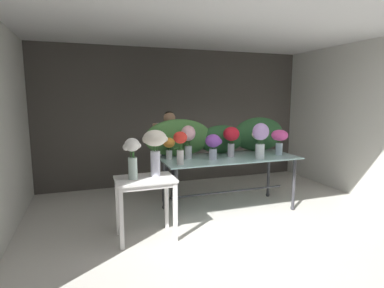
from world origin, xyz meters
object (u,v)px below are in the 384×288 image
object	(u,v)px
vase_sunset_stock	(169,146)
vase_cream_lisianthus_tall	(155,145)
florist	(170,147)
vase_ivory_tulips	(258,138)
vase_blush_lilies	(188,138)
vase_violet_dahlias	(213,144)
vase_fuchsia_anemones	(279,138)
vase_white_roses_tall	(132,156)
side_table_white	(145,187)
display_table_glass	(229,165)
vase_crimson_snapdragons	(231,137)
vase_scarlet_peonies	(180,144)
vase_lilac_roses	(261,137)

from	to	relation	value
vase_sunset_stock	vase_cream_lisianthus_tall	size ratio (longest dim) A/B	0.55
florist	vase_ivory_tulips	distance (m)	1.49
vase_blush_lilies	vase_violet_dahlias	bearing A→B (deg)	-26.85
vase_fuchsia_anemones	vase_white_roses_tall	xyz separation A→B (m)	(-2.44, -0.46, -0.05)
vase_violet_dahlias	vase_blush_lilies	world-z (taller)	vase_blush_lilies
vase_sunset_stock	vase_white_roses_tall	distance (m)	0.95
vase_ivory_tulips	side_table_white	bearing A→B (deg)	-164.82
display_table_glass	vase_sunset_stock	size ratio (longest dim) A/B	6.50
vase_fuchsia_anemones	vase_ivory_tulips	distance (m)	0.35
vase_crimson_snapdragons	vase_blush_lilies	distance (m)	0.68
florist	vase_cream_lisianthus_tall	xyz separation A→B (m)	(-0.52, -1.23, 0.23)
vase_blush_lilies	vase_cream_lisianthus_tall	world-z (taller)	vase_cream_lisianthus_tall
florist	vase_white_roses_tall	bearing A→B (deg)	-122.59
vase_scarlet_peonies	vase_white_roses_tall	size ratio (longest dim) A/B	0.91
vase_blush_lilies	display_table_glass	bearing A→B (deg)	-8.04
florist	vase_blush_lilies	bearing A→B (deg)	-78.53
display_table_glass	vase_ivory_tulips	size ratio (longest dim) A/B	5.06
side_table_white	vase_lilac_roses	bearing A→B (deg)	8.55
vase_ivory_tulips	vase_white_roses_tall	distance (m)	2.16
display_table_glass	vase_ivory_tulips	xyz separation A→B (m)	(0.50, -0.04, 0.41)
display_table_glass	vase_white_roses_tall	bearing A→B (deg)	-160.49
vase_sunset_stock	vase_ivory_tulips	size ratio (longest dim) A/B	0.78
vase_crimson_snapdragons	vase_white_roses_tall	xyz separation A→B (m)	(-1.62, -0.56, -0.09)
vase_ivory_tulips	vase_cream_lisianthus_tall	distance (m)	1.86
side_table_white	vase_violet_dahlias	xyz separation A→B (m)	(1.14, 0.48, 0.43)
florist	vase_ivory_tulips	xyz separation A→B (m)	(1.27, -0.76, 0.19)
vase_violet_dahlias	vase_cream_lisianthus_tall	xyz separation A→B (m)	(-0.99, -0.43, 0.09)
florist	vase_violet_dahlias	world-z (taller)	florist
vase_fuchsia_anemones	vase_cream_lisianthus_tall	bearing A→B (deg)	-169.37
vase_lilac_roses	vase_ivory_tulips	xyz separation A→B (m)	(0.12, 0.25, -0.06)
vase_white_roses_tall	vase_cream_lisianthus_tall	distance (m)	0.32
vase_scarlet_peonies	vase_white_roses_tall	bearing A→B (deg)	-157.80
vase_violet_dahlias	vase_lilac_roses	bearing A→B (deg)	-16.84
display_table_glass	vase_blush_lilies	size ratio (longest dim) A/B	4.22
side_table_white	vase_white_roses_tall	bearing A→B (deg)	-179.94
florist	vase_scarlet_peonies	world-z (taller)	florist
vase_scarlet_peonies	vase_blush_lilies	distance (m)	0.45
vase_scarlet_peonies	vase_ivory_tulips	size ratio (longest dim) A/B	1.10
display_table_glass	side_table_white	xyz separation A→B (m)	(-1.45, -0.57, -0.07)
florist	vase_fuchsia_anemones	size ratio (longest dim) A/B	3.78
vase_violet_dahlias	vase_scarlet_peonies	size ratio (longest dim) A/B	0.82
vase_crimson_snapdragons	vase_fuchsia_anemones	xyz separation A→B (m)	(0.81, -0.10, -0.04)
vase_lilac_roses	vase_ivory_tulips	bearing A→B (deg)	65.47
vase_sunset_stock	vase_blush_lilies	size ratio (longest dim) A/B	0.65
side_table_white	florist	world-z (taller)	florist
vase_fuchsia_anemones	vase_cream_lisianthus_tall	world-z (taller)	vase_cream_lisianthus_tall
vase_violet_dahlias	vase_scarlet_peonies	xyz separation A→B (m)	(-0.59, -0.20, 0.05)
vase_lilac_roses	vase_blush_lilies	size ratio (longest dim) A/B	1.08
vase_crimson_snapdragons	vase_scarlet_peonies	distance (m)	0.96
side_table_white	vase_crimson_snapdragons	size ratio (longest dim) A/B	1.67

